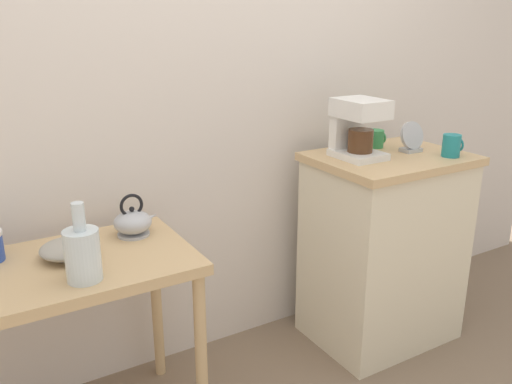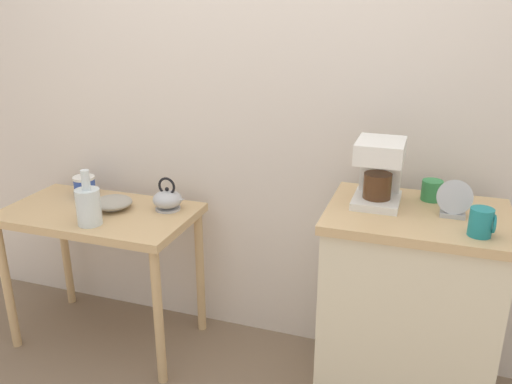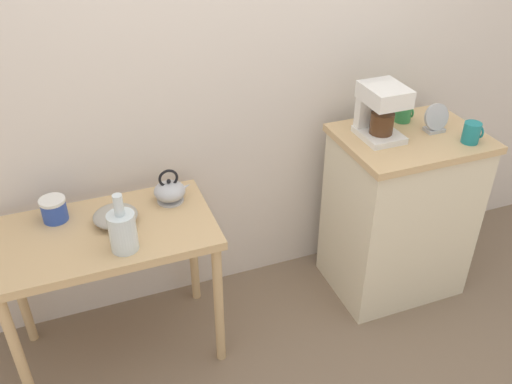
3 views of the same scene
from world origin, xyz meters
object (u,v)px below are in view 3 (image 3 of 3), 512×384
object	(u,v)px
teakettle	(170,191)
coffee_maker	(380,108)
glass_carafe_vase	(123,230)
table_clock	(436,120)
mug_dark_teal	(472,133)
mug_tall_green	(403,113)
canister_enamel	(54,209)
bowl_stoneware	(115,216)

from	to	relation	value
teakettle	coffee_maker	world-z (taller)	coffee_maker
glass_carafe_vase	table_clock	size ratio (longest dim) A/B	1.84
mug_dark_teal	mug_tall_green	bearing A→B (deg)	118.27
canister_enamel	mug_tall_green	bearing A→B (deg)	-0.98
mug_dark_teal	glass_carafe_vase	bearing A→B (deg)	178.92
teakettle	mug_dark_teal	world-z (taller)	mug_dark_teal
glass_carafe_vase	coffee_maker	size ratio (longest dim) A/B	0.99
coffee_maker	mug_dark_teal	world-z (taller)	coffee_maker
coffee_maker	bowl_stoneware	bearing A→B (deg)	179.51
glass_carafe_vase	canister_enamel	size ratio (longest dim) A/B	2.31
bowl_stoneware	mug_dark_teal	distance (m)	1.66
mug_tall_green	teakettle	bearing A→B (deg)	-179.82
coffee_maker	canister_enamel	bearing A→B (deg)	175.24
canister_enamel	teakettle	bearing A→B (deg)	-3.76
coffee_maker	glass_carafe_vase	bearing A→B (deg)	-171.67
bowl_stoneware	table_clock	world-z (taller)	table_clock
mug_dark_teal	bowl_stoneware	bearing A→B (deg)	172.16
bowl_stoneware	canister_enamel	world-z (taller)	canister_enamel
bowl_stoneware	mug_tall_green	size ratio (longest dim) A/B	2.12
coffee_maker	table_clock	size ratio (longest dim) A/B	1.85
teakettle	canister_enamel	xyz separation A→B (m)	(-0.50, 0.03, 0.00)
teakettle	glass_carafe_vase	xyz separation A→B (m)	(-0.25, -0.28, 0.04)
canister_enamel	coffee_maker	xyz separation A→B (m)	(1.50, -0.12, 0.28)
teakettle	mug_dark_teal	distance (m)	1.42
glass_carafe_vase	mug_tall_green	world-z (taller)	mug_tall_green
coffee_maker	mug_tall_green	bearing A→B (deg)	24.71
teakettle	table_clock	size ratio (longest dim) A/B	1.24
table_clock	bowl_stoneware	bearing A→B (deg)	177.42
bowl_stoneware	mug_tall_green	bearing A→B (deg)	3.31
glass_carafe_vase	canister_enamel	bearing A→B (deg)	128.91
bowl_stoneware	canister_enamel	bearing A→B (deg)	154.71
table_clock	coffee_maker	bearing A→B (deg)	168.38
glass_carafe_vase	coffee_maker	distance (m)	1.29
canister_enamel	mug_tall_green	world-z (taller)	mug_tall_green
coffee_maker	table_clock	xyz separation A→B (m)	(0.29, -0.06, -0.08)
coffee_maker	table_clock	world-z (taller)	coffee_maker
coffee_maker	mug_tall_green	distance (m)	0.25
bowl_stoneware	mug_dark_teal	size ratio (longest dim) A/B	1.91
coffee_maker	mug_dark_teal	bearing A→B (deg)	-29.75
mug_dark_teal	teakettle	bearing A→B (deg)	167.44
table_clock	glass_carafe_vase	bearing A→B (deg)	-175.38
bowl_stoneware	teakettle	world-z (taller)	teakettle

